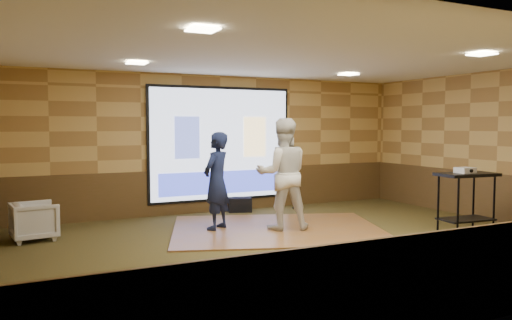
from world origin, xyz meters
name	(u,v)px	position (x,y,z in m)	size (l,w,h in m)	color
ground	(302,244)	(0.00, 0.00, 0.00)	(9.00, 9.00, 0.00)	#333B1B
room_shell	(302,114)	(0.00, 0.00, 2.09)	(9.04, 7.04, 3.02)	tan
wainscot_back	(221,190)	(0.00, 3.48, 0.47)	(9.00, 0.04, 0.95)	#4D3A19
wainscot_front	(486,273)	(0.00, -3.48, 0.47)	(9.00, 0.04, 0.95)	#4D3A19
wainscot_right	(495,197)	(4.48, 0.00, 0.47)	(0.04, 7.00, 0.95)	#4D3A19
projector_screen	(222,145)	(0.00, 3.44, 1.47)	(3.32, 0.06, 2.52)	black
downlight_nw	(137,63)	(-2.20, 1.80, 2.97)	(0.32, 0.32, 0.02)	beige
downlight_ne	(349,74)	(2.20, 1.80, 2.97)	(0.32, 0.32, 0.02)	beige
downlight_sw	(203,30)	(-2.20, -1.50, 2.97)	(0.32, 0.32, 0.02)	beige
downlight_se	(482,54)	(2.20, -1.50, 2.97)	(0.32, 0.32, 0.02)	beige
dance_floor	(277,229)	(0.17, 1.14, 0.01)	(3.77, 2.87, 0.03)	brown
player_left	(217,181)	(-0.85, 1.58, 0.91)	(0.64, 0.42, 1.76)	#131B3E
player_right	(283,174)	(0.24, 1.07, 1.03)	(0.98, 0.76, 2.01)	silver
av_table	(466,190)	(2.96, -0.63, 0.78)	(1.03, 0.54, 1.09)	black
projector	(465,170)	(2.91, -0.63, 1.13)	(0.29, 0.24, 0.10)	silver
mic_stand	(295,187)	(1.65, 3.03, 0.49)	(0.57, 0.23, 1.45)	black
banquet_chair	(34,221)	(-3.86, 2.19, 0.32)	(0.69, 0.71, 0.64)	gray
duffel_bag	(240,205)	(0.34, 3.21, 0.16)	(0.50, 0.33, 0.31)	black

